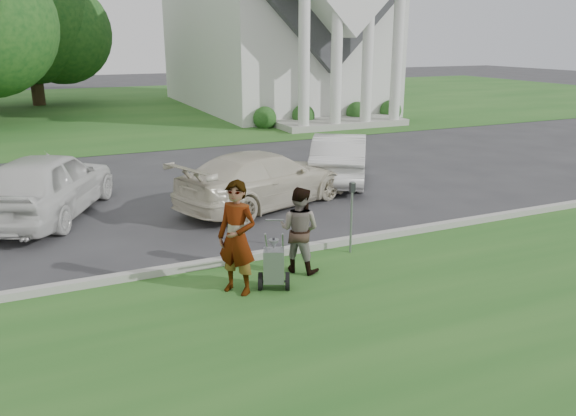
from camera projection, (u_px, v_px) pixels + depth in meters
ground at (304, 264)px, 10.51m from camera, size 120.00×120.00×0.00m
grass_strip at (396, 338)px, 7.89m from camera, size 80.00×7.00×0.01m
church_lawn at (112, 107)px, 34.09m from camera, size 80.00×30.00×0.01m
curb at (292, 250)px, 10.97m from camera, size 80.00×0.18×0.15m
church at (272, 4)px, 32.48m from camera, size 9.19×19.00×24.10m
tree_back at (29, 26)px, 33.77m from camera, size 9.61×7.60×8.89m
striping_cart at (274, 267)px, 9.31m from camera, size 0.81×1.12×0.97m
person_left at (237, 239)px, 9.05m from camera, size 0.78×0.82×1.89m
person_right at (299, 230)px, 9.96m from camera, size 0.95×0.96×1.56m
parking_meter_near at (352, 209)px, 10.77m from camera, size 0.10×0.09×1.44m
car_b at (47, 184)px, 13.05m from camera, size 3.66×5.00×1.58m
car_c at (264, 179)px, 13.96m from camera, size 5.12×3.50×1.38m
car_d at (340, 157)px, 16.45m from camera, size 3.50×4.40×1.40m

